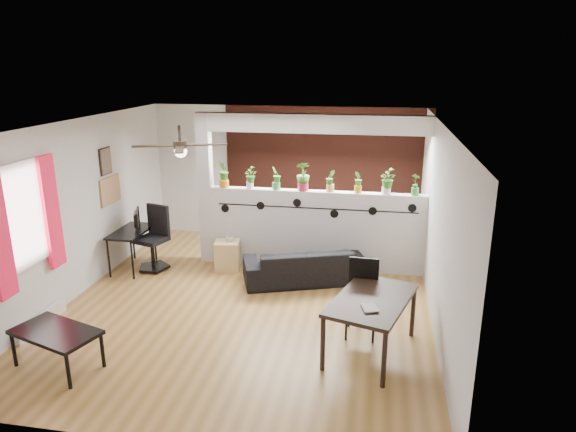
{
  "coord_description": "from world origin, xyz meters",
  "views": [
    {
      "loc": [
        1.77,
        -6.67,
        3.39
      ],
      "look_at": [
        0.48,
        0.6,
        1.17
      ],
      "focal_mm": 32.0,
      "sensor_mm": 36.0,
      "label": 1
    }
  ],
  "objects_px": {
    "potted_plant_5": "(358,181)",
    "potted_plant_2": "(276,177)",
    "cube_shelf": "(227,255)",
    "office_chair": "(154,242)",
    "computer_desk": "(131,234)",
    "coffee_table": "(56,334)",
    "potted_plant_7": "(416,184)",
    "potted_plant_4": "(330,180)",
    "dining_table": "(372,304)",
    "folding_chair": "(363,290)",
    "potted_plant_3": "(303,175)",
    "cup": "(230,239)",
    "potted_plant_1": "(250,177)",
    "ceiling_fan": "(180,147)",
    "potted_plant_0": "(224,173)",
    "potted_plant_6": "(387,181)",
    "sofa": "(304,265)"
  },
  "relations": [
    {
      "from": "sofa",
      "to": "coffee_table",
      "type": "height_order",
      "value": "sofa"
    },
    {
      "from": "potted_plant_5",
      "to": "folding_chair",
      "type": "height_order",
      "value": "potted_plant_5"
    },
    {
      "from": "potted_plant_1",
      "to": "potted_plant_4",
      "type": "height_order",
      "value": "potted_plant_4"
    },
    {
      "from": "potted_plant_5",
      "to": "ceiling_fan",
      "type": "bearing_deg",
      "value": -141.67
    },
    {
      "from": "cube_shelf",
      "to": "cup",
      "type": "bearing_deg",
      "value": -8.97
    },
    {
      "from": "cube_shelf",
      "to": "office_chair",
      "type": "relative_size",
      "value": 0.46
    },
    {
      "from": "potted_plant_3",
      "to": "computer_desk",
      "type": "height_order",
      "value": "potted_plant_3"
    },
    {
      "from": "cup",
      "to": "dining_table",
      "type": "relative_size",
      "value": 0.08
    },
    {
      "from": "potted_plant_6",
      "to": "cup",
      "type": "distance_m",
      "value": 2.76
    },
    {
      "from": "office_chair",
      "to": "folding_chair",
      "type": "bearing_deg",
      "value": -23.73
    },
    {
      "from": "ceiling_fan",
      "to": "office_chair",
      "type": "height_order",
      "value": "ceiling_fan"
    },
    {
      "from": "cup",
      "to": "computer_desk",
      "type": "bearing_deg",
      "value": -171.31
    },
    {
      "from": "potted_plant_4",
      "to": "office_chair",
      "type": "xyz_separation_m",
      "value": [
        -2.9,
        -0.52,
        -1.07
      ]
    },
    {
      "from": "potted_plant_3",
      "to": "office_chair",
      "type": "relative_size",
      "value": 0.45
    },
    {
      "from": "potted_plant_2",
      "to": "potted_plant_3",
      "type": "xyz_separation_m",
      "value": [
        0.45,
        0.0,
        0.05
      ]
    },
    {
      "from": "ceiling_fan",
      "to": "computer_desk",
      "type": "distance_m",
      "value": 2.54
    },
    {
      "from": "potted_plant_0",
      "to": "computer_desk",
      "type": "height_order",
      "value": "potted_plant_0"
    },
    {
      "from": "cube_shelf",
      "to": "dining_table",
      "type": "xyz_separation_m",
      "value": [
        2.45,
        -2.22,
        0.39
      ]
    },
    {
      "from": "potted_plant_3",
      "to": "cup",
      "type": "distance_m",
      "value": 1.63
    },
    {
      "from": "potted_plant_4",
      "to": "coffee_table",
      "type": "distance_m",
      "value": 4.61
    },
    {
      "from": "ceiling_fan",
      "to": "potted_plant_1",
      "type": "distance_m",
      "value": 2.01
    },
    {
      "from": "folding_chair",
      "to": "computer_desk",
      "type": "bearing_deg",
      "value": 159.17
    },
    {
      "from": "potted_plant_4",
      "to": "cube_shelf",
      "type": "distance_m",
      "value": 2.16
    },
    {
      "from": "potted_plant_5",
      "to": "potted_plant_2",
      "type": "bearing_deg",
      "value": 180.0
    },
    {
      "from": "ceiling_fan",
      "to": "potted_plant_3",
      "type": "distance_m",
      "value": 2.37
    },
    {
      "from": "potted_plant_0",
      "to": "computer_desk",
      "type": "bearing_deg",
      "value": -158.11
    },
    {
      "from": "ceiling_fan",
      "to": "potted_plant_6",
      "type": "distance_m",
      "value": 3.35
    },
    {
      "from": "potted_plant_4",
      "to": "computer_desk",
      "type": "relative_size",
      "value": 0.39
    },
    {
      "from": "computer_desk",
      "to": "coffee_table",
      "type": "height_order",
      "value": "computer_desk"
    },
    {
      "from": "potted_plant_7",
      "to": "cup",
      "type": "xyz_separation_m",
      "value": [
        -2.99,
        -0.34,
        -1.0
      ]
    },
    {
      "from": "potted_plant_0",
      "to": "potted_plant_1",
      "type": "bearing_deg",
      "value": 0.0
    },
    {
      "from": "potted_plant_0",
      "to": "computer_desk",
      "type": "distance_m",
      "value": 1.86
    },
    {
      "from": "potted_plant_0",
      "to": "potted_plant_6",
      "type": "xyz_separation_m",
      "value": [
        2.71,
        0.0,
        -0.02
      ]
    },
    {
      "from": "potted_plant_2",
      "to": "sofa",
      "type": "height_order",
      "value": "potted_plant_2"
    },
    {
      "from": "sofa",
      "to": "coffee_table",
      "type": "distance_m",
      "value": 3.8
    },
    {
      "from": "potted_plant_4",
      "to": "potted_plant_5",
      "type": "xyz_separation_m",
      "value": [
        0.45,
        -0.0,
        -0.01
      ]
    },
    {
      "from": "potted_plant_3",
      "to": "cube_shelf",
      "type": "bearing_deg",
      "value": -164.62
    },
    {
      "from": "ceiling_fan",
      "to": "potted_plant_5",
      "type": "relative_size",
      "value": 3.33
    },
    {
      "from": "ceiling_fan",
      "to": "folding_chair",
      "type": "height_order",
      "value": "ceiling_fan"
    },
    {
      "from": "potted_plant_3",
      "to": "potted_plant_6",
      "type": "bearing_deg",
      "value": 0.0
    },
    {
      "from": "potted_plant_7",
      "to": "potted_plant_4",
      "type": "bearing_deg",
      "value": 180.0
    },
    {
      "from": "potted_plant_5",
      "to": "potted_plant_6",
      "type": "xyz_separation_m",
      "value": [
        0.45,
        0.0,
        0.02
      ]
    },
    {
      "from": "coffee_table",
      "to": "potted_plant_7",
      "type": "bearing_deg",
      "value": 40.32
    },
    {
      "from": "folding_chair",
      "to": "potted_plant_1",
      "type": "bearing_deg",
      "value": 133.76
    },
    {
      "from": "ceiling_fan",
      "to": "folding_chair",
      "type": "distance_m",
      "value": 3.02
    },
    {
      "from": "ceiling_fan",
      "to": "potted_plant_5",
      "type": "xyz_separation_m",
      "value": [
        2.28,
        1.8,
        -0.77
      ]
    },
    {
      "from": "office_chair",
      "to": "coffee_table",
      "type": "xyz_separation_m",
      "value": [
        0.13,
        -2.98,
        -0.06
      ]
    },
    {
      "from": "dining_table",
      "to": "coffee_table",
      "type": "xyz_separation_m",
      "value": [
        -3.53,
        -0.94,
        -0.23
      ]
    },
    {
      "from": "cup",
      "to": "computer_desk",
      "type": "xyz_separation_m",
      "value": [
        -1.64,
        -0.25,
        0.07
      ]
    },
    {
      "from": "potted_plant_1",
      "to": "potted_plant_5",
      "type": "xyz_separation_m",
      "value": [
        1.81,
        -0.0,
        -0.0
      ]
    }
  ]
}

